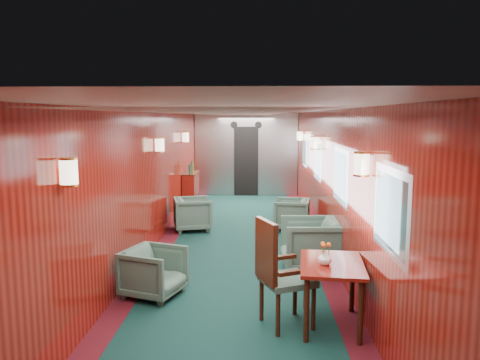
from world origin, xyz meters
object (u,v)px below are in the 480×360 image
at_px(armchair_right_far, 292,214).
at_px(armchair_right_near, 311,245).
at_px(armchair_left_near, 154,272).
at_px(armchair_left_far, 193,214).
at_px(dining_table, 332,273).
at_px(credenza, 191,190).
at_px(side_chair, 278,269).

bearing_deg(armchair_right_far, armchair_right_near, 11.09).
distance_m(armchair_left_near, armchair_left_far, 3.52).
relative_size(armchair_left_near, armchair_left_far, 0.94).
xyz_separation_m(dining_table, armchair_left_near, (-2.13, 0.80, -0.29)).
bearing_deg(dining_table, armchair_left_far, 121.69).
bearing_deg(armchair_left_far, armchair_right_near, -153.10).
bearing_deg(armchair_left_near, credenza, 22.72).
height_order(armchair_left_near, armchair_right_far, armchair_right_far).
height_order(armchair_right_near, armchair_right_far, armchair_right_near).
bearing_deg(credenza, armchair_right_near, -62.33).
distance_m(armchair_left_far, armchair_right_near, 3.22).
bearing_deg(side_chair, armchair_left_far, 85.95).
bearing_deg(armchair_right_far, credenza, -123.22).
bearing_deg(armchair_left_near, dining_table, -91.09).
bearing_deg(side_chair, armchair_right_far, 60.54).
bearing_deg(credenza, armchair_left_far, -81.07).
relative_size(dining_table, armchair_right_near, 1.18).
distance_m(credenza, armchair_right_near, 5.29).
relative_size(side_chair, armchair_right_near, 1.40).
bearing_deg(armchair_right_near, armchair_left_far, -141.81).
xyz_separation_m(side_chair, armchair_left_near, (-1.55, 0.84, -0.34)).
bearing_deg(dining_table, armchair_left_near, 165.13).
height_order(credenza, armchair_left_near, credenza).
xyz_separation_m(armchair_left_near, armchair_right_near, (2.13, 1.08, 0.08)).
xyz_separation_m(credenza, armchair_right_near, (2.46, -4.69, -0.07)).
height_order(credenza, armchair_right_far, credenza).
xyz_separation_m(side_chair, armchair_left_far, (-1.52, 4.36, -0.32)).
height_order(armchair_left_far, armchair_right_far, armchair_left_far).
height_order(armchair_left_near, armchair_right_near, armchair_right_near).
bearing_deg(side_chair, credenza, 82.56).
xyz_separation_m(side_chair, credenza, (-1.87, 6.61, -0.19)).
bearing_deg(dining_table, credenza, 116.24).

